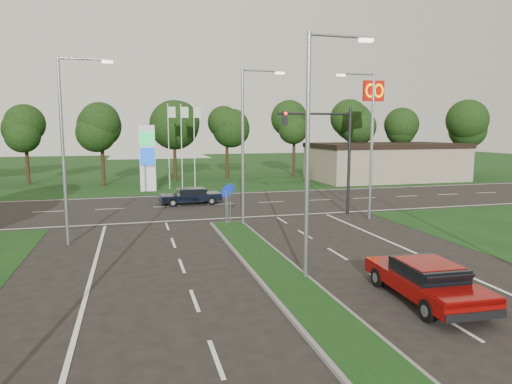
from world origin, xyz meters
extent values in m
plane|color=black|center=(0.00, 0.00, 0.00)|extent=(160.00, 160.00, 0.00)
cube|color=black|center=(0.00, 55.00, 0.00)|extent=(160.00, 50.00, 0.02)
cube|color=black|center=(0.00, 24.00, 0.00)|extent=(160.00, 12.00, 0.02)
cube|color=slate|center=(0.00, 4.00, 0.06)|extent=(2.00, 26.00, 0.12)
cube|color=gray|center=(22.00, 36.00, 2.00)|extent=(16.00, 9.00, 4.00)
cylinder|color=gray|center=(0.80, 6.00, 4.50)|extent=(0.16, 0.16, 9.00)
cylinder|color=gray|center=(1.90, 6.00, 8.90)|extent=(2.20, 0.10, 0.10)
cube|color=#FFF2CC|center=(3.00, 6.00, 8.80)|extent=(0.50, 0.22, 0.12)
cylinder|color=gray|center=(0.80, 16.00, 4.50)|extent=(0.16, 0.16, 9.00)
cylinder|color=gray|center=(1.90, 16.00, 8.90)|extent=(2.20, 0.10, 0.10)
cube|color=#FFF2CC|center=(3.00, 16.00, 8.80)|extent=(0.50, 0.22, 0.12)
cylinder|color=gray|center=(-8.50, 14.00, 4.50)|extent=(0.16, 0.16, 9.00)
cylinder|color=gray|center=(-7.40, 14.00, 8.90)|extent=(2.20, 0.10, 0.10)
cube|color=#FFF2CC|center=(-6.30, 14.00, 8.80)|extent=(0.50, 0.22, 0.12)
cylinder|color=gray|center=(9.00, 16.00, 4.50)|extent=(0.16, 0.16, 9.00)
cylinder|color=gray|center=(7.90, 16.00, 8.90)|extent=(2.20, 0.10, 0.10)
cube|color=#FFF2CC|center=(6.80, 16.00, 8.80)|extent=(0.50, 0.22, 0.12)
cylinder|color=black|center=(8.50, 18.00, 3.50)|extent=(0.20, 0.20, 7.00)
cylinder|color=black|center=(6.00, 18.00, 6.60)|extent=(5.00, 0.14, 0.14)
cube|color=black|center=(4.00, 18.00, 6.30)|extent=(0.28, 0.28, 0.90)
sphere|color=#FF190C|center=(4.00, 17.82, 6.60)|extent=(0.20, 0.20, 0.20)
cylinder|color=gray|center=(-0.30, 15.50, 1.10)|extent=(0.06, 0.06, 2.20)
cylinder|color=#0C26A5|center=(-0.30, 15.50, 2.10)|extent=(0.56, 0.04, 0.56)
cylinder|color=gray|center=(0.00, 16.50, 1.10)|extent=(0.06, 0.06, 2.20)
cylinder|color=#0C26A5|center=(0.00, 16.50, 2.10)|extent=(0.56, 0.04, 0.56)
cylinder|color=gray|center=(0.30, 17.20, 1.10)|extent=(0.06, 0.06, 2.20)
cylinder|color=#0C26A5|center=(0.30, 17.20, 2.10)|extent=(0.56, 0.04, 0.56)
cube|color=silver|center=(-4.00, 33.00, 3.00)|extent=(1.40, 0.30, 6.00)
cube|color=#0CA53F|center=(-4.00, 32.82, 4.80)|extent=(1.30, 0.08, 1.20)
cube|color=#0C3FBF|center=(-4.00, 32.82, 3.20)|extent=(1.30, 0.08, 1.60)
cylinder|color=silver|center=(-2.00, 34.00, 4.00)|extent=(0.08, 0.08, 8.00)
cube|color=#B2D8B2|center=(-1.65, 34.00, 7.20)|extent=(0.70, 0.02, 1.00)
cylinder|color=silver|center=(-0.80, 34.00, 4.00)|extent=(0.08, 0.08, 8.00)
cube|color=#B2D8B2|center=(-0.45, 34.00, 7.20)|extent=(0.70, 0.02, 1.00)
cylinder|color=silver|center=(0.40, 34.00, 4.00)|extent=(0.08, 0.08, 8.00)
cube|color=#B2D8B2|center=(0.75, 34.00, 7.20)|extent=(0.70, 0.02, 1.00)
cylinder|color=silver|center=(18.00, 32.00, 5.00)|extent=(0.30, 0.30, 10.00)
cube|color=#BF0C07|center=(18.00, 32.00, 9.40)|extent=(2.20, 0.35, 2.00)
torus|color=#FFC600|center=(17.55, 31.78, 9.40)|extent=(1.06, 0.16, 1.06)
torus|color=#FFC600|center=(18.45, 31.78, 9.40)|extent=(1.06, 0.16, 1.06)
cylinder|color=black|center=(0.00, 40.00, 2.20)|extent=(0.36, 0.36, 4.40)
sphere|color=black|center=(0.00, 40.00, 6.50)|extent=(6.00, 6.00, 6.00)
sphere|color=black|center=(0.30, 39.80, 7.50)|extent=(4.80, 4.80, 4.80)
cube|color=maroon|center=(3.87, 3.05, 0.61)|extent=(2.22, 4.94, 0.50)
cube|color=black|center=(3.87, 2.96, 1.08)|extent=(1.79, 2.21, 0.46)
cube|color=maroon|center=(3.87, 2.96, 1.31)|extent=(1.67, 1.82, 0.04)
cylinder|color=black|center=(3.04, 4.65, 0.34)|extent=(0.25, 0.69, 0.68)
cylinder|color=black|center=(4.86, 4.56, 0.34)|extent=(0.25, 0.69, 0.68)
cylinder|color=black|center=(2.89, 1.55, 0.34)|extent=(0.25, 0.69, 0.68)
cylinder|color=black|center=(4.71, 1.46, 0.34)|extent=(0.25, 0.69, 0.68)
cube|color=black|center=(-1.20, 24.62, 0.56)|extent=(4.56, 2.04, 0.46)
cube|color=black|center=(-1.11, 24.62, 1.00)|extent=(2.04, 1.65, 0.43)
cube|color=black|center=(-1.11, 24.62, 1.21)|extent=(1.68, 1.54, 0.04)
cylinder|color=black|center=(-2.59, 23.72, 0.32)|extent=(0.64, 0.23, 0.63)
cylinder|color=black|center=(-2.67, 25.38, 0.32)|extent=(0.64, 0.23, 0.63)
cylinder|color=black|center=(0.27, 23.85, 0.32)|extent=(0.64, 0.23, 0.63)
cylinder|color=black|center=(0.19, 25.52, 0.32)|extent=(0.64, 0.23, 0.63)
camera|label=1|loc=(-5.31, -9.43, 5.60)|focal=32.00mm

